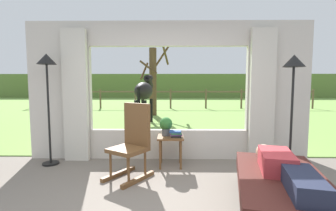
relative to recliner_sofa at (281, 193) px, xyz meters
The scene contains 16 objects.
back_wall_with_window 2.55m from the recliner_sofa, 122.82° to the left, with size 5.20×0.12×2.55m.
curtain_panel_left 3.60m from the recliner_sofa, 148.39° to the left, with size 0.44×0.10×2.40m, color beige.
curtain_panel_right 2.11m from the recliner_sofa, 76.75° to the left, with size 0.44×0.10×2.40m, color beige.
outdoor_pasture_lawn 12.92m from the recliner_sofa, 95.61° to the left, with size 36.00×21.68×0.02m, color #759E47.
distant_hill_ridge 22.75m from the recliner_sofa, 93.18° to the left, with size 36.00×2.00×2.40m, color #5B7537.
recliner_sofa is the anchor object (origin of this frame).
reclining_person 0.31m from the recliner_sofa, 90.00° to the right, with size 0.47×1.43×0.22m.
rocking_chair 2.09m from the recliner_sofa, 150.27° to the left, with size 0.76×0.82×1.12m.
side_table 1.95m from the recliner_sofa, 128.97° to the left, with size 0.44×0.44×0.52m.
potted_plant 2.09m from the recliner_sofa, 129.66° to the left, with size 0.22×0.22×0.32m.
book_stack 1.87m from the recliner_sofa, 127.92° to the left, with size 0.22×0.17×0.11m.
floor_lamp_left 3.92m from the recliner_sofa, 154.77° to the left, with size 0.32×0.32×1.93m.
floor_lamp_right 1.79m from the recliner_sofa, 60.55° to the left, with size 0.32×0.32×1.85m.
horse 6.43m from the recliner_sofa, 109.88° to the left, with size 0.75×1.82×1.73m.
pasture_tree 8.60m from the recliner_sofa, 103.75° to the left, with size 1.31×1.50×3.25m.
pasture_fence_line 11.30m from the recliner_sofa, 96.42° to the left, with size 16.10×0.10×1.10m.
Camera 1 is at (0.06, -2.30, 1.41)m, focal length 26.15 mm.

